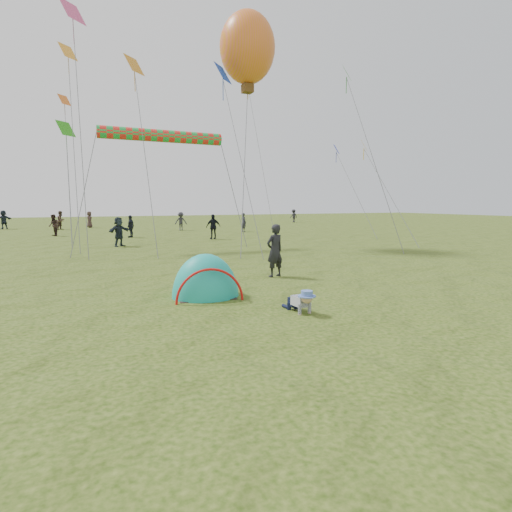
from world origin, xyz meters
name	(u,v)px	position (x,y,z in m)	size (l,w,h in m)	color
ground	(306,316)	(0.00, 0.00, 0.00)	(140.00, 140.00, 0.00)	#193506
crawling_toddler	(301,301)	(0.04, 0.29, 0.28)	(0.52, 0.74, 0.57)	black
popup_tent	(206,296)	(-1.48, 2.72, 0.00)	(1.78, 1.47, 2.31)	#12A097
standing_adult	(275,251)	(1.51, 4.50, 0.89)	(0.65, 0.43, 1.78)	black
crowd_person_1	(54,225)	(-6.05, 25.97, 0.82)	(0.79, 0.62, 1.63)	#2D1F1C
crowd_person_2	(131,226)	(-0.94, 22.49, 0.80)	(0.93, 0.39, 1.59)	black
crowd_person_3	(294,216)	(20.74, 36.97, 0.82)	(1.06, 0.61, 1.64)	black
crowd_person_5	(4,220)	(-10.72, 36.87, 0.89)	(1.65, 0.53, 1.78)	#1E2633
crowd_person_6	(244,222)	(8.60, 24.31, 0.81)	(0.59, 0.39, 1.61)	#2C2C35
crowd_person_7	(61,220)	(-5.75, 33.78, 0.86)	(0.84, 0.65, 1.72)	#44322A
crowd_person_8	(213,227)	(4.03, 18.69, 0.85)	(1.00, 0.42, 1.70)	black
crowd_person_9	(181,221)	(4.08, 28.11, 0.82)	(1.07, 0.61, 1.65)	#2E2D35
crowd_person_10	(89,220)	(-3.26, 35.82, 0.81)	(0.79, 0.51, 1.62)	#3B2927
crowd_person_11	(119,232)	(-2.31, 16.58, 0.84)	(1.57, 0.50, 1.69)	#1E2833
balloon_kite	(247,52)	(4.63, 14.09, 10.73)	(3.07, 3.07, 4.30)	orange
rainbow_tube_kite	(162,136)	(-0.12, 14.50, 5.99)	(0.64, 0.64, 6.45)	red
diamond_kite_0	(64,100)	(-4.79, 24.84, 9.65)	(0.83, 0.83, 0.00)	orange
diamond_kite_1	(248,82)	(9.09, 24.41, 12.37)	(1.09, 1.09, 0.00)	#CF8400
diamond_kite_2	(68,52)	(-4.41, 18.91, 11.00)	(0.99, 0.99, 0.00)	#FAA42C
diamond_kite_3	(347,73)	(9.94, 12.19, 9.79)	(0.89, 0.89, 0.00)	#1F871C
diamond_kite_4	(223,73)	(2.87, 13.24, 9.17)	(1.09, 1.09, 0.00)	blue
diamond_kite_7	(134,65)	(-1.28, 15.45, 9.68)	(1.07, 1.07, 0.00)	orange
diamond_kite_8	(364,145)	(12.70, 13.87, 6.16)	(0.74, 0.74, 0.00)	#EBB20A
diamond_kite_9	(66,129)	(-4.79, 21.65, 7.18)	(1.11, 1.11, 0.00)	#2C9D17
diamond_kite_10	(336,149)	(14.11, 18.85, 6.58)	(0.81, 0.81, 0.00)	#1D2BC5
diamond_kite_11	(72,11)	(-4.10, 16.33, 12.15)	(1.25, 1.25, 0.00)	#DE4982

